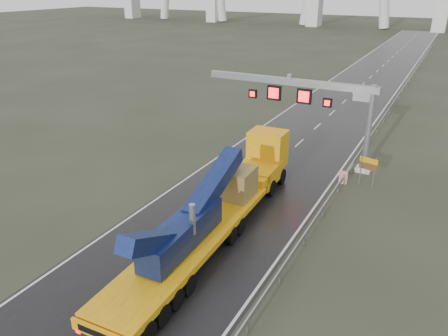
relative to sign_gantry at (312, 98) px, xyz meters
The scene contains 7 objects.
ground 18.96m from the sign_gantry, 96.67° to the right, with size 400.00×400.00×0.00m, color #2A2E20.
road 22.81m from the sign_gantry, 95.46° to the left, with size 11.00×200.00×0.02m, color black.
guardrail 13.57m from the sign_gantry, 71.60° to the left, with size 0.20×140.00×1.40m, color gray, non-canonical shape.
sign_gantry is the anchor object (origin of this frame).
heavy_haul_truck 13.37m from the sign_gantry, 96.34° to the right, with size 3.75×20.88×4.88m.
exit_sign_pair 7.48m from the sign_gantry, 28.58° to the right, with size 1.39×0.42×2.43m.
striped_barrier 7.19m from the sign_gantry, 39.56° to the right, with size 0.58×0.31×0.98m, color red.
Camera 1 is at (12.24, -16.91, 14.55)m, focal length 35.00 mm.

